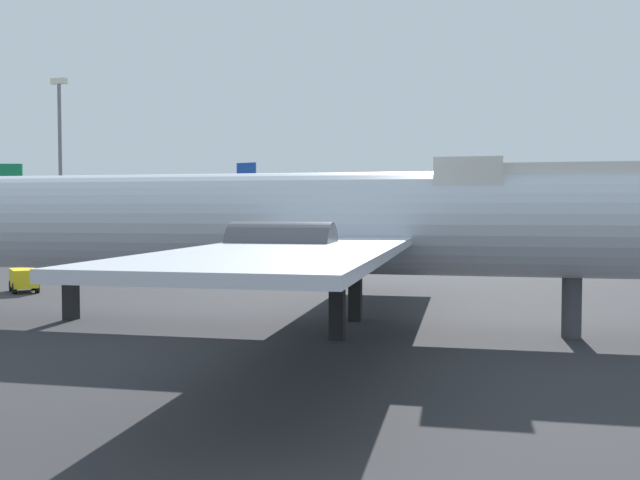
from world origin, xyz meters
name	(u,v)px	position (x,y,z in m)	size (l,w,h in m)	color
airplane_at_gate	(315,223)	(-4.11, 17.74, 4.12)	(40.65, 32.27, 12.79)	silver
airplane_far_left	(332,222)	(-12.61, 62.27, 3.32)	(29.97, 22.70, 9.92)	white
baggage_cart	(24,279)	(-22.84, 25.76, 0.76)	(2.58, 2.65, 1.30)	gold
light_mast_left	(60,152)	(-54.39, 77.76, 12.69)	(2.40, 0.50, 22.80)	slate
terminal_building	(418,205)	(-9.00, 129.20, 5.50)	(67.92, 25.21, 10.99)	beige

